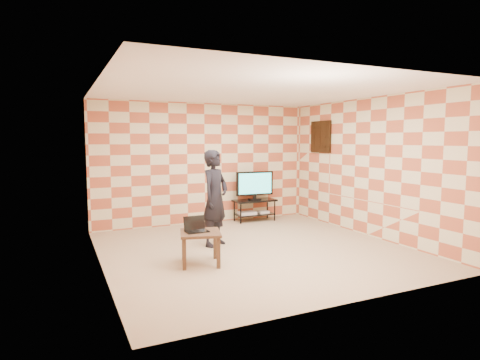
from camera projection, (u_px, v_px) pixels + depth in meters
name	position (u px, v px, depth m)	size (l,w,h in m)	color
floor	(255.00, 249.00, 6.91)	(5.00, 5.00, 0.00)	tan
wall_back	(205.00, 164.00, 9.03)	(5.00, 0.02, 2.70)	beige
wall_front	(355.00, 187.00, 4.51)	(5.00, 0.02, 2.70)	beige
wall_left	(99.00, 177.00, 5.73)	(0.02, 5.00, 2.70)	beige
wall_right	(369.00, 167.00, 7.81)	(0.02, 5.00, 2.70)	beige
ceiling	(255.00, 90.00, 6.64)	(5.00, 5.00, 0.02)	white
wall_art	(321.00, 137.00, 9.14)	(0.04, 0.72, 0.72)	black
tv_stand	(255.00, 205.00, 9.31)	(0.99, 0.45, 0.50)	black
tv	(255.00, 184.00, 9.25)	(0.91, 0.19, 0.66)	black
dvd_player	(247.00, 213.00, 9.21)	(0.39, 0.28, 0.07)	#ACACAF
game_console	(264.00, 212.00, 9.38)	(0.24, 0.17, 0.05)	silver
side_table	(200.00, 237.00, 6.06)	(0.73, 0.73, 0.50)	#331D12
laptop	(196.00, 228.00, 6.08)	(0.34, 0.27, 0.22)	black
person	(215.00, 198.00, 7.11)	(0.62, 0.41, 1.71)	black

